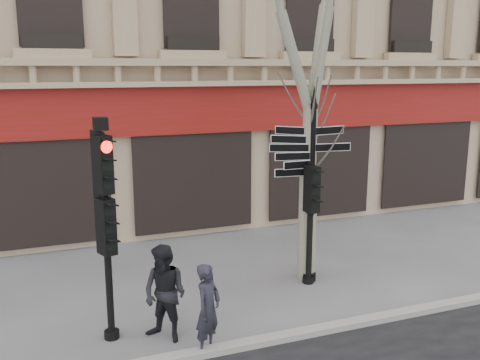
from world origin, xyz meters
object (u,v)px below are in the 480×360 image
object	(u,v)px
fingerpost	(313,153)
traffic_signal_secondary	(310,202)
pedestrian_a	(208,309)
traffic_signal_main	(105,203)
pedestrian_b	(165,294)

from	to	relation	value
fingerpost	traffic_signal_secondary	distance (m)	1.08
fingerpost	pedestrian_a	distance (m)	4.32
traffic_signal_main	pedestrian_a	distance (m)	2.48
traffic_signal_main	pedestrian_a	bearing A→B (deg)	-57.70
traffic_signal_secondary	pedestrian_a	world-z (taller)	traffic_signal_secondary
traffic_signal_main	pedestrian_b	bearing A→B (deg)	-45.75
fingerpost	pedestrian_a	world-z (taller)	fingerpost
fingerpost	traffic_signal_main	distance (m)	4.69
pedestrian_b	traffic_signal_main	bearing A→B (deg)	-155.42
pedestrian_b	traffic_signal_secondary	bearing A→B (deg)	69.61
fingerpost	traffic_signal_main	xyz separation A→B (m)	(-4.54, -1.08, -0.45)
traffic_signal_main	pedestrian_b	world-z (taller)	traffic_signal_main
traffic_signal_main	fingerpost	bearing A→B (deg)	-8.23
traffic_signal_secondary	traffic_signal_main	bearing A→B (deg)	-172.87
traffic_signal_main	traffic_signal_secondary	bearing A→B (deg)	-9.46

